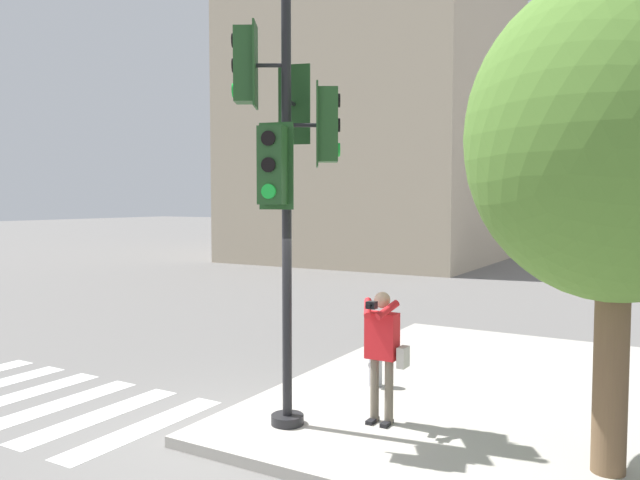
% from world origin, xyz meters
% --- Properties ---
extents(ground_plane, '(160.00, 160.00, 0.00)m').
position_xyz_m(ground_plane, '(0.00, 0.00, 0.00)').
color(ground_plane, slate).
extents(sidewalk_corner, '(8.00, 8.00, 0.14)m').
position_xyz_m(sidewalk_corner, '(3.50, 3.50, 0.07)').
color(sidewalk_corner, '#ADA89E').
rests_on(sidewalk_corner, ground_plane).
extents(crosswalk_stripes, '(4.84, 2.61, 0.01)m').
position_xyz_m(crosswalk_stripes, '(-3.40, -0.16, 0.00)').
color(crosswalk_stripes, silver).
rests_on(crosswalk_stripes, ground_plane).
extents(traffic_signal_pole, '(1.24, 1.32, 5.39)m').
position_xyz_m(traffic_signal_pole, '(0.54, 0.59, 3.62)').
color(traffic_signal_pole, black).
rests_on(traffic_signal_pole, sidewalk_corner).
extents(person_photographer, '(0.58, 0.54, 1.68)m').
position_xyz_m(person_photographer, '(1.57, 1.24, 1.14)').
color(person_photographer, black).
rests_on(person_photographer, sidewalk_corner).
extents(street_tree, '(3.05, 3.05, 5.15)m').
position_xyz_m(street_tree, '(4.20, 1.12, 3.59)').
color(street_tree, brown).
rests_on(street_tree, sidewalk_corner).
extents(fire_hydrant, '(0.20, 0.26, 0.73)m').
position_xyz_m(fire_hydrant, '(0.81, 2.63, 0.50)').
color(fire_hydrant, '#99999E').
rests_on(fire_hydrant, sidewalk_corner).
extents(building_left, '(12.04, 12.46, 14.57)m').
position_xyz_m(building_left, '(-8.84, 23.30, 7.30)').
color(building_left, tan).
rests_on(building_left, ground_plane).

